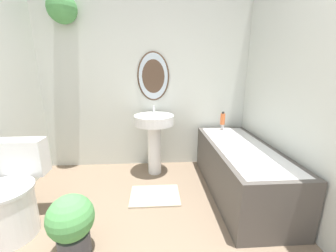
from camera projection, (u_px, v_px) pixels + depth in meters
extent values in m
cube|color=silver|center=(146.00, 80.00, 2.76)|extent=(2.85, 0.06, 2.40)
ellipsoid|color=#4C3828|center=(153.00, 76.00, 2.71)|extent=(0.42, 0.02, 0.63)
ellipsoid|color=silver|center=(153.00, 76.00, 2.70)|extent=(0.38, 0.01, 0.59)
cylinder|color=#47474C|center=(61.00, 1.00, 2.35)|extent=(0.15, 0.15, 0.08)
sphere|color=#4C934C|center=(62.00, 8.00, 2.37)|extent=(0.33, 0.33, 0.33)
cube|color=silver|center=(314.00, 86.00, 1.65)|extent=(0.06, 2.53, 2.40)
cylinder|color=white|center=(8.00, 214.00, 1.65)|extent=(0.41, 0.41, 0.41)
cylinder|color=silver|center=(2.00, 190.00, 1.60)|extent=(0.44, 0.44, 0.02)
cube|color=white|center=(22.00, 157.00, 1.84)|extent=(0.41, 0.16, 0.33)
cylinder|color=white|center=(154.00, 149.00, 2.68)|extent=(0.17, 0.17, 0.66)
cylinder|color=white|center=(154.00, 120.00, 2.58)|extent=(0.50, 0.50, 0.12)
cylinder|color=silver|center=(154.00, 109.00, 2.68)|extent=(0.02, 0.02, 0.10)
cube|color=#4C4742|center=(240.00, 169.00, 2.25)|extent=(0.63, 1.51, 0.54)
cube|color=white|center=(242.00, 148.00, 2.19)|extent=(0.53, 1.41, 0.04)
cylinder|color=silver|center=(223.00, 126.00, 2.81)|extent=(0.04, 0.04, 0.08)
cylinder|color=#DB6633|center=(223.00, 119.00, 2.74)|extent=(0.06, 0.06, 0.15)
cylinder|color=black|center=(223.00, 113.00, 2.72)|extent=(0.03, 0.03, 0.02)
cylinder|color=#47474C|center=(74.00, 244.00, 1.51)|extent=(0.23, 0.23, 0.18)
sphere|color=#4C934C|center=(71.00, 218.00, 1.45)|extent=(0.33, 0.33, 0.33)
cube|color=#B7A88E|center=(155.00, 196.00, 2.22)|extent=(0.52, 0.39, 0.02)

